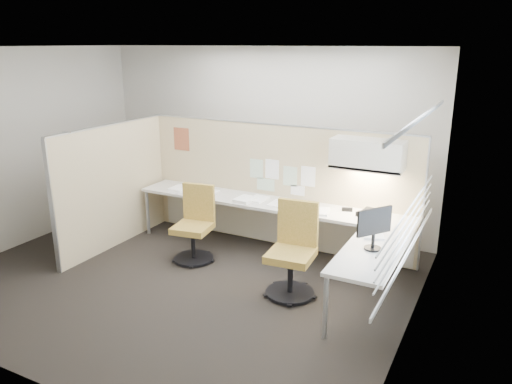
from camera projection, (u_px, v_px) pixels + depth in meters
The scene contains 28 objects.
floor at pixel (182, 278), 6.30m from camera, with size 5.50×4.50×0.01m, color black.
ceiling at pixel (171, 47), 5.49m from camera, with size 5.50×4.50×0.01m, color white.
wall_back at pixel (262, 139), 7.81m from camera, with size 5.50×0.02×2.80m, color beige.
wall_front at pixel (11, 232), 3.98m from camera, with size 5.50×0.02×2.80m, color beige.
wall_left at pixel (19, 149), 7.10m from camera, with size 0.02×4.50×2.80m, color beige.
wall_right at pixel (417, 203), 4.69m from camera, with size 0.02×4.50×2.80m, color beige.
window_pane at pixel (415, 188), 4.66m from camera, with size 0.01×2.80×1.30m, color #929EA9.
partition_back at pixel (276, 186), 7.17m from camera, with size 4.10×0.06×1.75m, color #C5B288.
partition_left at pixel (114, 186), 7.13m from camera, with size 0.06×2.20×1.75m, color #C5B288.
desk at pixel (287, 217), 6.67m from camera, with size 4.00×2.07×0.73m.
overhead_bin at pixel (368, 154), 6.21m from camera, with size 0.90×0.36×0.38m, color beige.
task_light_strip at pixel (367, 171), 6.27m from camera, with size 0.60×0.06×0.02m, color #FFEABF.
pinned_papers at pixel (280, 176), 7.06m from camera, with size 1.01×0.00×0.47m.
poster at pixel (181, 139), 7.68m from camera, with size 0.28×0.00×0.35m, color #E2531C.
chair_left at pixel (195, 226), 6.73m from camera, with size 0.54×0.56×1.01m.
chair_right at pixel (293, 253), 5.79m from camera, with size 0.57×0.58×1.08m.
monitor at pixel (374, 226), 5.25m from camera, with size 0.28×0.37×0.46m.
phone at pixel (371, 214), 6.27m from camera, with size 0.23×0.22×0.12m.
stapler at pixel (347, 209), 6.52m from camera, with size 0.14×0.04×0.05m, color black.
tape_dispenser at pixel (360, 214), 6.32m from camera, with size 0.10×0.06×0.06m, color black.
coat_hook at pixel (65, 159), 6.38m from camera, with size 0.18×0.45×1.35m.
paper_stack_0 at pixel (179, 188), 7.47m from camera, with size 0.23×0.30×0.04m, color white.
paper_stack_1 at pixel (209, 192), 7.31m from camera, with size 0.23×0.30×0.02m, color white.
paper_stack_2 at pixel (245, 200), 6.93m from camera, with size 0.23×0.30×0.05m, color white.
paper_stack_3 at pixel (279, 204), 6.81m from camera, with size 0.23×0.30×0.01m, color white.
paper_stack_4 at pixel (320, 211), 6.48m from camera, with size 0.23×0.30×0.03m, color white.
paper_stack_5 at pixel (373, 234), 5.71m from camera, with size 0.23×0.30×0.02m, color white.
paper_stack_6 at pixel (258, 199), 6.99m from camera, with size 0.23×0.30×0.03m, color white.
Camera 1 is at (3.44, -4.66, 2.85)m, focal length 35.00 mm.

